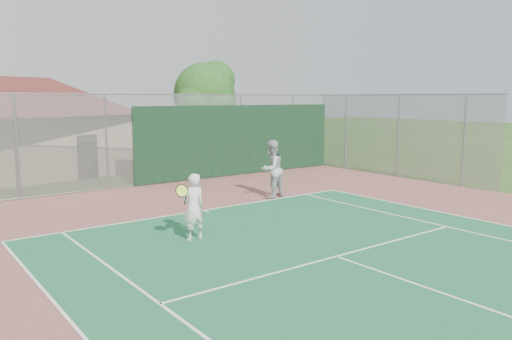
{
  "coord_description": "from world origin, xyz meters",
  "views": [
    {
      "loc": [
        -7.52,
        -0.76,
        3.37
      ],
      "look_at": [
        0.61,
        10.06,
        1.4
      ],
      "focal_mm": 35.0,
      "sensor_mm": 36.0,
      "label": 1
    }
  ],
  "objects_px": {
    "clubhouse": "(20,116)",
    "player_grey_back": "(272,170)",
    "tree": "(206,95)",
    "player_white_front": "(193,207)"
  },
  "relations": [
    {
      "from": "tree",
      "to": "player_white_front",
      "type": "relative_size",
      "value": 3.3
    },
    {
      "from": "clubhouse",
      "to": "player_grey_back",
      "type": "distance_m",
      "value": 12.5
    },
    {
      "from": "tree",
      "to": "player_grey_back",
      "type": "relative_size",
      "value": 2.73
    },
    {
      "from": "clubhouse",
      "to": "player_white_front",
      "type": "relative_size",
      "value": 7.89
    },
    {
      "from": "tree",
      "to": "player_white_front",
      "type": "height_order",
      "value": "tree"
    },
    {
      "from": "clubhouse",
      "to": "player_grey_back",
      "type": "relative_size",
      "value": 6.53
    },
    {
      "from": "player_white_front",
      "to": "tree",
      "type": "bearing_deg",
      "value": -125.95
    },
    {
      "from": "clubhouse",
      "to": "tree",
      "type": "bearing_deg",
      "value": -16.24
    },
    {
      "from": "clubhouse",
      "to": "tree",
      "type": "height_order",
      "value": "tree"
    },
    {
      "from": "tree",
      "to": "player_grey_back",
      "type": "xyz_separation_m",
      "value": [
        -3.52,
        -9.95,
        -2.52
      ]
    }
  ]
}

